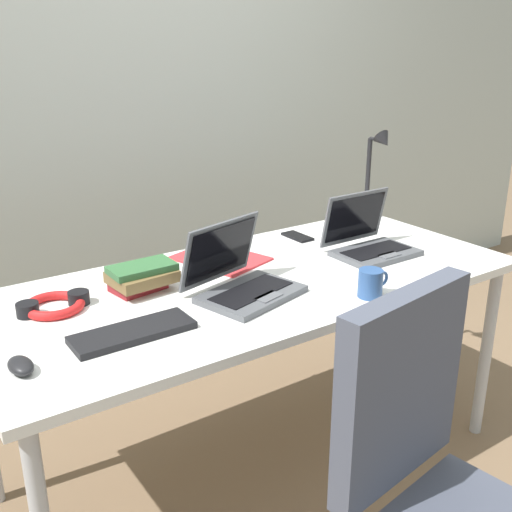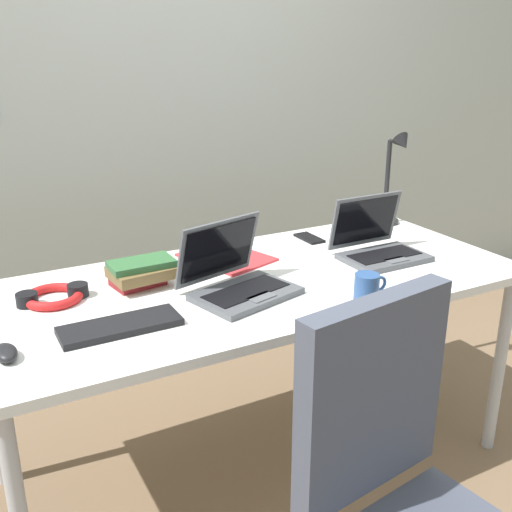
% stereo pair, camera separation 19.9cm
% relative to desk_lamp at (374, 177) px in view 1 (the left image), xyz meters
% --- Properties ---
extents(ground_plane, '(12.00, 12.00, 0.00)m').
position_rel_desk_lamp_xyz_m(ground_plane, '(-0.80, -0.28, -0.94)').
color(ground_plane, '#7A6047').
extents(wall_back, '(6.00, 0.13, 2.60)m').
position_rel_desk_lamp_xyz_m(wall_back, '(-0.80, 0.82, 0.36)').
color(wall_back, '#B2BCB7').
rests_on(wall_back, ground_plane).
extents(desk, '(1.80, 0.80, 0.74)m').
position_rel_desk_lamp_xyz_m(desk, '(-0.80, -0.28, -0.25)').
color(desk, white).
rests_on(desk, ground_plane).
extents(desk_lamp, '(0.12, 0.18, 0.40)m').
position_rel_desk_lamp_xyz_m(desk_lamp, '(0.00, 0.00, 0.00)').
color(desk_lamp, black).
rests_on(desk_lamp, desk).
extents(laptop_by_keyboard, '(0.30, 0.25, 0.22)m').
position_rel_desk_lamp_xyz_m(laptop_by_keyboard, '(-0.31, -0.30, -0.15)').
color(laptop_by_keyboard, '#515459').
rests_on(laptop_by_keyboard, desk).
extents(laptop_mid_desk, '(0.37, 0.34, 0.22)m').
position_rel_desk_lamp_xyz_m(laptop_mid_desk, '(-0.91, -0.36, -0.15)').
color(laptop_mid_desk, '#515459').
rests_on(laptop_mid_desk, desk).
extents(external_keyboard, '(0.33, 0.12, 0.02)m').
position_rel_desk_lamp_xyz_m(external_keyboard, '(-1.31, -0.43, -0.19)').
color(external_keyboard, black).
rests_on(external_keyboard, desk).
extents(computer_mouse, '(0.06, 0.10, 0.03)m').
position_rel_desk_lamp_xyz_m(computer_mouse, '(-1.60, -0.45, -0.18)').
color(computer_mouse, black).
rests_on(computer_mouse, desk).
extents(cell_phone, '(0.07, 0.14, 0.01)m').
position_rel_desk_lamp_xyz_m(cell_phone, '(-0.41, -0.01, -0.19)').
color(cell_phone, black).
rests_on(cell_phone, desk).
extents(headphones, '(0.21, 0.18, 0.04)m').
position_rel_desk_lamp_xyz_m(headphones, '(-1.43, -0.14, -0.18)').
color(headphones, red).
rests_on(headphones, desk).
extents(book_stack, '(0.21, 0.17, 0.09)m').
position_rel_desk_lamp_xyz_m(book_stack, '(-1.15, -0.15, -0.15)').
color(book_stack, maroon).
rests_on(book_stack, desk).
extents(paper_folder_near_lamp, '(0.31, 0.37, 0.01)m').
position_rel_desk_lamp_xyz_m(paper_folder_near_lamp, '(-0.80, -0.05, -0.19)').
color(paper_folder_near_lamp, red).
rests_on(paper_folder_near_lamp, desk).
extents(coffee_mug, '(0.11, 0.08, 0.09)m').
position_rel_desk_lamp_xyz_m(coffee_mug, '(-0.59, -0.60, -0.15)').
color(coffee_mug, '#2D518C').
rests_on(coffee_mug, desk).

